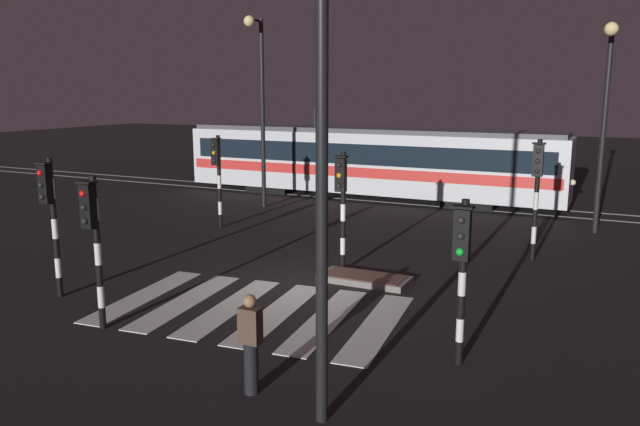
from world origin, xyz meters
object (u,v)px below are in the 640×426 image
traffic_light_corner_far_right (537,182)px  traffic_light_corner_near_right (462,258)px  street_lamp_near_kerb (314,92)px  street_lamp_trackside_right (606,104)px  traffic_light_corner_near_left (50,207)px  traffic_light_corner_far_left (217,167)px  traffic_light_median_centre (342,194)px  traffic_light_kerb_mid_left (93,230)px  tram (366,160)px  street_lamp_trackside_left (259,91)px  pedestrian_waiting_at_kerb (251,343)px

traffic_light_corner_far_right → traffic_light_corner_near_right: (-0.25, -8.04, -0.33)m
street_lamp_near_kerb → street_lamp_trackside_right: (3.12, 15.64, -0.42)m
traffic_light_corner_near_left → traffic_light_corner_far_left: (-0.99, 8.20, -0.02)m
traffic_light_corner_near_left → traffic_light_corner_far_right: bearing=40.6°
traffic_light_corner_near_left → traffic_light_median_centre: size_ratio=1.02×
traffic_light_kerb_mid_left → traffic_light_corner_far_right: bearing=52.3°
traffic_light_corner_far_right → traffic_light_median_centre: (-4.59, -3.46, -0.17)m
traffic_light_corner_far_left → tram: bearing=73.8°
traffic_light_corner_far_right → street_lamp_trackside_left: (-11.56, 3.80, 2.55)m
traffic_light_kerb_mid_left → traffic_light_median_centre: (2.82, 6.12, 0.04)m
street_lamp_near_kerb → traffic_light_kerb_mid_left: bearing=165.5°
traffic_light_corner_near_right → street_lamp_trackside_right: size_ratio=0.43×
traffic_light_corner_near_left → street_lamp_near_kerb: street_lamp_near_kerb is taller
traffic_light_corner_near_right → tram: bearing=117.1°
street_lamp_trackside_left → street_lamp_trackside_right: street_lamp_trackside_left is taller
street_lamp_trackside_left → traffic_light_kerb_mid_left: bearing=-72.8°
tram → street_lamp_near_kerb: bearing=-70.4°
street_lamp_near_kerb → street_lamp_trackside_right: bearing=78.7°
traffic_light_corner_far_right → traffic_light_corner_near_left: 13.03m
traffic_light_corner_far_right → tram: 11.69m
traffic_light_corner_near_left → tram: size_ratio=0.19×
traffic_light_corner_near_left → pedestrian_waiting_at_kerb: (6.83, -2.09, -1.36)m
traffic_light_corner_near_left → traffic_light_corner_near_right: bearing=2.6°
street_lamp_trackside_right → traffic_light_corner_far_left: bearing=-158.6°
traffic_light_corner_near_right → street_lamp_trackside_right: street_lamp_trackside_right is taller
traffic_light_corner_near_left → traffic_light_corner_far_left: traffic_light_corner_near_left is taller
traffic_light_corner_near_right → traffic_light_median_centre: (-4.35, 4.58, 0.16)m
traffic_light_corner_far_left → street_lamp_trackside_right: bearing=21.4°
traffic_light_kerb_mid_left → street_lamp_trackside_left: bearing=107.2°
traffic_light_corner_far_left → street_lamp_trackside_left: bearing=99.4°
tram → traffic_light_corner_near_right: bearing=-62.9°
traffic_light_corner_near_right → traffic_light_corner_far_left: bearing=143.9°
street_lamp_trackside_right → pedestrian_waiting_at_kerb: (-4.55, -15.13, -3.61)m
traffic_light_kerb_mid_left → traffic_light_median_centre: 6.74m
pedestrian_waiting_at_kerb → street_lamp_trackside_right: bearing=73.3°
traffic_light_kerb_mid_left → tram: (-1.05, 17.63, -0.39)m
traffic_light_corner_far_left → street_lamp_near_kerb: 14.47m
street_lamp_trackside_right → tram: 10.89m
traffic_light_corner_far_right → street_lamp_trackside_right: (1.49, 4.57, 2.14)m
traffic_light_corner_near_right → pedestrian_waiting_at_kerb: traffic_light_corner_near_right is taller
traffic_light_corner_near_left → street_lamp_trackside_right: bearing=48.9°
traffic_light_corner_near_right → street_lamp_trackside_right: bearing=82.2°
street_lamp_near_kerb → traffic_light_corner_near_left: bearing=162.5°
traffic_light_median_centre → pedestrian_waiting_at_kerb: (1.53, -7.11, -1.31)m
traffic_light_median_centre → tram: bearing=108.6°
traffic_light_median_centre → street_lamp_trackside_left: 10.43m
traffic_light_corner_near_right → traffic_light_median_centre: bearing=133.5°
tram → pedestrian_waiting_at_kerb: size_ratio=10.46×
pedestrian_waiting_at_kerb → street_lamp_near_kerb: bearing=-19.7°
traffic_light_median_centre → street_lamp_near_kerb: (2.96, -7.62, 2.73)m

